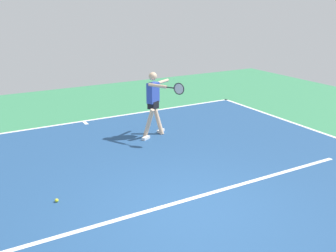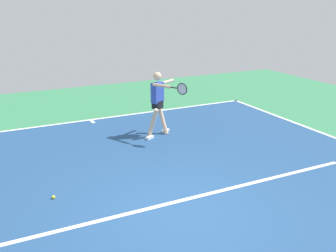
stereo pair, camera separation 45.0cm
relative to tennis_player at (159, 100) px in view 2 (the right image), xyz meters
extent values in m
plane|color=#388456|center=(1.26, 3.73, -0.98)|extent=(21.39, 21.39, 0.00)
cube|color=navy|center=(1.26, 3.73, -0.97)|extent=(10.75, 11.94, 0.00)
cube|color=white|center=(1.26, -2.19, -0.97)|extent=(10.75, 0.10, 0.01)
cube|color=white|center=(1.26, 3.37, -0.97)|extent=(8.06, 0.10, 0.01)
cube|color=white|center=(1.26, -1.99, -0.97)|extent=(0.10, 0.30, 0.01)
cylinder|color=beige|center=(-0.17, -0.13, -0.58)|extent=(0.27, 0.37, 0.82)
cube|color=white|center=(-0.28, -0.19, -0.94)|extent=(0.26, 0.20, 0.07)
cylinder|color=beige|center=(0.21, 0.07, -0.58)|extent=(0.27, 0.37, 0.82)
cube|color=white|center=(0.33, 0.13, -0.94)|extent=(0.26, 0.20, 0.07)
cube|color=black|center=(0.02, -0.03, -0.13)|extent=(0.31, 0.29, 0.20)
cube|color=#334CB2|center=(0.02, -0.03, 0.19)|extent=(0.38, 0.32, 0.52)
sphere|color=beige|center=(0.02, -0.03, 0.62)|extent=(0.21, 0.21, 0.21)
cylinder|color=beige|center=(-0.36, -0.23, 0.41)|extent=(0.50, 0.32, 0.08)
cylinder|color=beige|center=(0.05, 0.28, 0.44)|extent=(0.32, 0.50, 0.08)
cylinder|color=black|center=(-0.13, 0.61, 0.44)|extent=(0.13, 0.21, 0.03)
torus|color=black|center=(-0.24, 0.83, 0.44)|extent=(0.16, 0.27, 0.29)
cylinder|color=silver|center=(-0.24, 0.83, 0.44)|extent=(0.12, 0.22, 0.25)
sphere|color=yellow|center=(3.18, 2.29, -0.94)|extent=(0.07, 0.07, 0.07)
camera|label=1|loc=(4.46, 8.60, 2.46)|focal=41.21mm
camera|label=2|loc=(4.06, 8.81, 2.46)|focal=41.21mm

